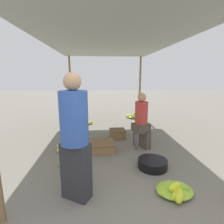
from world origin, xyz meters
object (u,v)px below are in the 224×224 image
at_px(banana_pile_left_3, 70,163).
at_px(banana_pile_right_2, 175,190).
at_px(banana_pile_left_2, 84,123).
at_px(banana_pile_right_1, 140,123).
at_px(vendor_seated, 142,120).
at_px(banana_pile_right_0, 134,116).
at_px(banana_pile_left_0, 65,147).
at_px(banana_pile_left_1, 81,136).
at_px(vendor_foreground, 75,137).
at_px(crate_near, 117,133).
at_px(basin_black, 153,164).
at_px(crate_mid, 102,146).
at_px(stool, 141,134).

bearing_deg(banana_pile_left_3, banana_pile_right_2, -28.70).
bearing_deg(banana_pile_left_2, banana_pile_right_1, -2.22).
distance_m(vendor_seated, banana_pile_right_0, 3.07).
bearing_deg(banana_pile_left_0, vendor_seated, 2.39).
height_order(vendor_seated, banana_pile_left_2, vendor_seated).
bearing_deg(banana_pile_left_1, vendor_foreground, -85.61).
relative_size(banana_pile_right_2, crate_near, 1.32).
bearing_deg(banana_pile_left_2, banana_pile_left_3, -90.15).
height_order(banana_pile_right_1, banana_pile_right_2, banana_pile_right_2).
bearing_deg(banana_pile_left_2, basin_black, -63.62).
relative_size(banana_pile_left_0, banana_pile_right_0, 0.69).
bearing_deg(crate_mid, banana_pile_left_2, 105.27).
bearing_deg(crate_near, banana_pile_right_2, -77.05).
bearing_deg(stool, vendor_foreground, -127.90).
xyz_separation_m(stool, vendor_seated, (0.02, -0.01, 0.35)).
bearing_deg(banana_pile_right_0, banana_pile_right_2, -94.21).
xyz_separation_m(banana_pile_left_1, banana_pile_left_3, (-0.05, -1.55, 0.01)).
height_order(stool, banana_pile_left_0, stool).
bearing_deg(crate_mid, banana_pile_right_0, 66.35).
xyz_separation_m(vendor_seated, banana_pile_right_2, (0.07, -1.75, -0.62)).
bearing_deg(crate_mid, vendor_seated, 7.91).
bearing_deg(banana_pile_left_3, crate_mid, 48.77).
bearing_deg(stool, banana_pile_left_1, 155.11).
bearing_deg(banana_pile_right_0, banana_pile_left_2, -157.06).
relative_size(banana_pile_left_3, crate_near, 1.09).
bearing_deg(banana_pile_left_3, banana_pile_left_0, 106.54).
bearing_deg(basin_black, crate_near, 105.70).
bearing_deg(crate_near, banana_pile_left_2, 127.29).
relative_size(stool, vendor_seated, 0.32).
relative_size(basin_black, banana_pile_right_1, 0.83).
bearing_deg(banana_pile_right_1, banana_pile_left_3, -125.18).
xyz_separation_m(vendor_foreground, stool, (1.32, 1.70, -0.57)).
height_order(banana_pile_left_1, banana_pile_right_2, banana_pile_left_1).
bearing_deg(banana_pile_left_3, vendor_foreground, -74.66).
distance_m(banana_pile_right_0, banana_pile_right_2, 4.74).
bearing_deg(vendor_foreground, stool, 52.10).
xyz_separation_m(vendor_seated, banana_pile_left_3, (-1.57, -0.85, -0.59)).
bearing_deg(banana_pile_left_1, banana_pile_right_2, -56.96).
relative_size(vendor_foreground, vendor_seated, 1.32).
height_order(vendor_seated, crate_near, vendor_seated).
xyz_separation_m(vendor_seated, basin_black, (-0.02, -0.97, -0.61)).
distance_m(banana_pile_right_0, crate_near, 2.41).
distance_m(vendor_foreground, banana_pile_left_0, 1.86).
bearing_deg(basin_black, banana_pile_left_1, 131.88).
relative_size(banana_pile_left_1, banana_pile_right_2, 0.82).
height_order(banana_pile_left_1, banana_pile_left_2, banana_pile_left_2).
xyz_separation_m(stool, banana_pile_left_2, (-1.54, 2.13, -0.27)).
distance_m(vendor_seated, banana_pile_left_1, 1.78).
relative_size(basin_black, banana_pile_left_2, 0.85).
distance_m(basin_black, banana_pile_right_0, 3.98).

